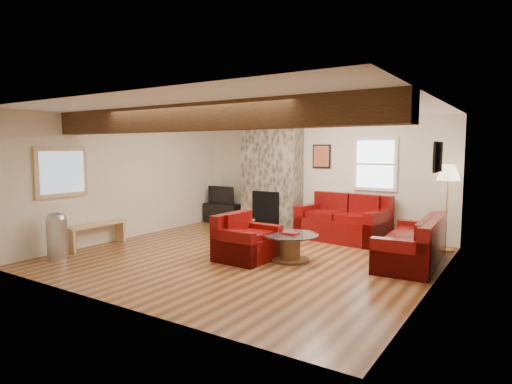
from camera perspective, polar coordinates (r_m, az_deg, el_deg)
room at (r=7.27m, az=-1.24°, el=0.94°), size 8.00×8.00×8.00m
oak_beam at (r=6.26m, az=-7.80°, el=9.83°), size 6.00×0.36×0.38m
chimney_breast at (r=9.90m, az=2.07°, el=2.04°), size 1.40×0.67×2.50m
back_window at (r=9.12m, az=15.61°, el=3.60°), size 0.90×0.08×1.10m
hatch_window at (r=8.35m, az=-24.49°, el=2.43°), size 0.08×1.00×0.90m
ceiling_dome at (r=7.60m, az=8.35°, el=10.07°), size 0.40×0.40×0.18m
artwork_back at (r=9.54m, az=8.72°, el=4.73°), size 0.42×0.06×0.52m
artwork_right at (r=6.39m, az=23.01°, el=4.32°), size 0.06×0.55×0.42m
sofa_three at (r=7.42m, az=20.03°, el=-6.07°), size 0.92×2.02×0.77m
loveseat at (r=8.93m, az=11.51°, el=-3.34°), size 1.86×1.22×0.93m
armchair_red at (r=7.22m, az=-1.18°, el=-6.03°), size 0.87×0.98×0.77m
coffee_table at (r=7.18m, az=4.61°, el=-7.39°), size 0.93×0.93×0.49m
tv_cabinet at (r=10.85m, az=-4.44°, el=-2.83°), size 0.98×0.39×0.49m
television at (r=10.79m, az=-4.46°, el=-0.38°), size 0.77×0.10×0.45m
floor_lamp at (r=8.46m, az=24.26°, el=1.82°), size 0.41×0.41×1.58m
pine_bench at (r=8.71m, az=-20.48°, el=-5.42°), size 0.28×1.20×0.45m
pedal_bin at (r=7.97m, az=-24.99°, el=-5.22°), size 0.35×0.35×0.83m
coal_bucket at (r=9.40m, az=-1.12°, el=-4.61°), size 0.36×0.36×0.34m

